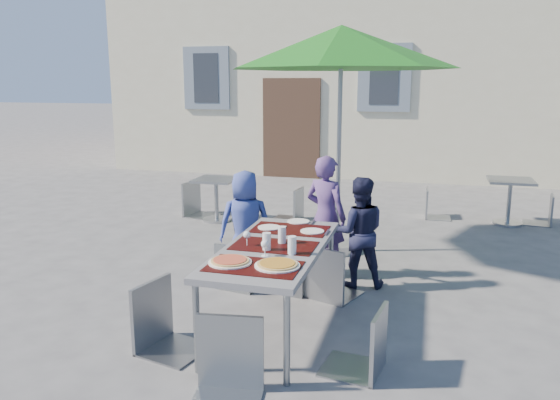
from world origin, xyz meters
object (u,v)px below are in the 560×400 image
(pizza_near_left, at_px, (230,261))
(chair_3, at_px, (161,276))
(dining_table, at_px, (274,252))
(bg_chair_r_0, at_px, (293,185))
(child_0, at_px, (245,224))
(patio_umbrella, at_px, (341,49))
(child_2, at_px, (359,232))
(chair_0, at_px, (237,238))
(bg_chair_l_1, at_px, (434,187))
(pizza_near_right, at_px, (277,265))
(cafe_table_1, at_px, (510,195))
(chair_4, at_px, (367,302))
(chair_1, at_px, (286,236))
(bg_chair_r_1, at_px, (546,191))
(chair_5, at_px, (226,313))
(cafe_table_0, at_px, (216,194))
(child_1, at_px, (326,216))
(chair_2, at_px, (330,240))
(bg_chair_l_0, at_px, (196,178))

(pizza_near_left, height_order, chair_3, chair_3)
(dining_table, height_order, pizza_near_left, pizza_near_left)
(chair_3, xyz_separation_m, bg_chair_r_0, (-0.02, 4.36, -0.06))
(child_0, distance_m, patio_umbrella, 2.37)
(child_2, xyz_separation_m, chair_0, (-1.19, -0.43, -0.04))
(child_2, height_order, bg_chair_l_1, child_2)
(pizza_near_right, height_order, cafe_table_1, pizza_near_right)
(chair_4, xyz_separation_m, patio_umbrella, (-0.70, 2.89, 1.94))
(chair_1, bearing_deg, bg_chair_r_1, 50.07)
(child_2, height_order, bg_chair_r_0, child_2)
(chair_5, distance_m, cafe_table_0, 4.92)
(child_0, distance_m, bg_chair_r_0, 2.56)
(patio_umbrella, bearing_deg, child_0, -126.04)
(pizza_near_left, xyz_separation_m, patio_umbrella, (0.35, 2.88, 1.73))
(dining_table, height_order, chair_0, chair_0)
(child_2, bearing_deg, bg_chair_r_0, -74.26)
(dining_table, distance_m, chair_5, 1.13)
(child_0, xyz_separation_m, chair_4, (1.53, -1.75, -0.03))
(child_1, xyz_separation_m, bg_chair_r_0, (-0.96, 2.33, -0.11))
(dining_table, xyz_separation_m, bg_chair_r_0, (-0.78, 3.77, -0.14))
(child_2, relative_size, chair_5, 1.10)
(cafe_table_1, bearing_deg, chair_1, -125.81)
(dining_table, xyz_separation_m, bg_chair_l_1, (1.32, 4.49, -0.19))
(chair_1, height_order, chair_2, chair_2)
(pizza_near_right, relative_size, bg_chair_l_1, 0.40)
(chair_0, bearing_deg, chair_2, -0.78)
(child_2, bearing_deg, chair_0, 7.72)
(child_2, relative_size, cafe_table_0, 1.75)
(dining_table, xyz_separation_m, pizza_near_right, (0.17, -0.51, 0.07))
(child_0, bearing_deg, chair_1, 126.95)
(bg_chair_l_1, distance_m, bg_chair_r_1, 1.63)
(pizza_near_right, distance_m, chair_3, 0.95)
(dining_table, bearing_deg, cafe_table_1, 60.97)
(cafe_table_1, bearing_deg, bg_chair_l_0, -171.31)
(child_2, xyz_separation_m, chair_1, (-0.68, -0.38, 0.01))
(chair_1, distance_m, chair_2, 0.46)
(patio_umbrella, bearing_deg, dining_table, -93.79)
(chair_0, height_order, bg_chair_r_1, chair_0)
(chair_0, distance_m, patio_umbrella, 2.61)
(child_0, distance_m, bg_chair_r_1, 4.90)
(chair_0, xyz_separation_m, chair_1, (0.51, 0.05, 0.05))
(chair_4, relative_size, cafe_table_1, 1.38)
(child_1, height_order, chair_0, child_1)
(dining_table, distance_m, bg_chair_l_1, 4.68)
(chair_5, distance_m, bg_chair_r_1, 6.37)
(child_2, height_order, bg_chair_l_0, child_2)
(dining_table, relative_size, bg_chair_l_0, 1.77)
(chair_4, bearing_deg, child_0, 131.08)
(bg_chair_r_1, bearing_deg, chair_4, -112.56)
(dining_table, distance_m, pizza_near_left, 0.57)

